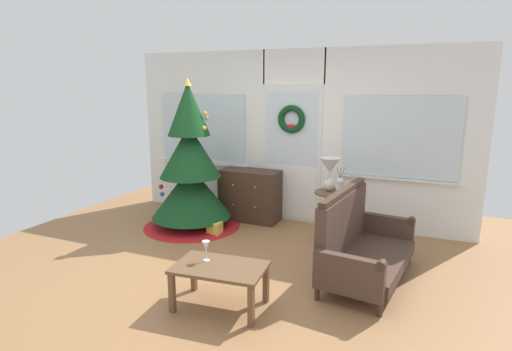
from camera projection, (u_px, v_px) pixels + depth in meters
The scene contains 11 objects.
ground_plane at pixel (233, 273), 4.61m from camera, with size 6.76×6.76×0.00m, color #996B42.
back_wall_with_door at pixel (293, 137), 6.21m from camera, with size 5.20×0.19×2.55m.
christmas_tree at pixel (190, 173), 5.98m from camera, with size 1.41×1.41×2.15m.
dresser_cabinet at pixel (250, 195), 6.36m from camera, with size 0.91×0.45×0.78m.
settee_sofa at pixel (359, 244), 4.44m from camera, with size 0.88×1.55×0.96m.
side_table at pixel (332, 206), 5.48m from camera, with size 0.50×0.48×0.67m.
table_lamp at pixel (330, 170), 5.44m from camera, with size 0.28×0.28×0.44m.
flower_vase at pixel (340, 185), 5.32m from camera, with size 0.11×0.10×0.35m.
coffee_table at pixel (220, 272), 3.84m from camera, with size 0.88×0.59×0.41m.
wine_glass at pixel (206, 246), 3.91m from camera, with size 0.08×0.08×0.20m.
gift_box at pixel (215, 228), 5.78m from camera, with size 0.18×0.16×0.18m, color #D8C64C.
Camera 1 is at (1.91, -3.84, 2.04)m, focal length 29.21 mm.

